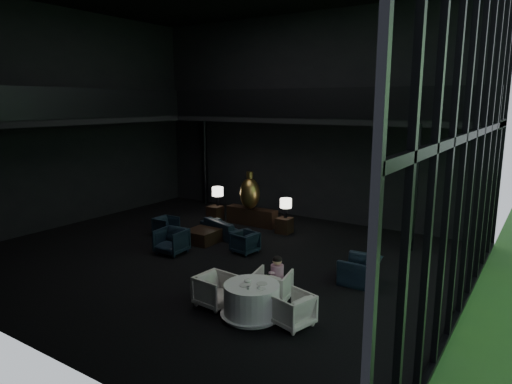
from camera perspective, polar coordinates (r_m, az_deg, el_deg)
The scene contains 33 objects.
floor at distance 14.06m, azimuth -5.41°, elevation -8.10°, with size 14.00×12.00×0.02m, color black.
wall_back at distance 18.34m, azimuth 6.31°, elevation 9.14°, with size 14.00×0.04×8.00m, color black.
wall_left at distance 18.52m, azimuth -22.99°, elevation 8.35°, with size 0.04×12.00×8.00m, color black.
curtain_wall at distance 10.42m, azimuth 25.69°, elevation 6.60°, with size 0.20×12.00×8.00m, color black, non-canonical shape.
mezzanine_left at distance 17.70m, azimuth -21.17°, elevation 8.40°, with size 2.00×12.00×0.25m, color black.
mezzanine_back at distance 17.00m, azimuth 7.78°, elevation 8.95°, with size 12.00×2.00×0.25m, color black.
railing_left at distance 16.88m, azimuth -19.30°, elevation 10.46°, with size 0.06×12.00×1.00m, color black.
railing_back at distance 16.09m, azimuth 6.26°, elevation 11.00°, with size 12.00×0.06×1.00m, color black.
column_nw at distance 21.02m, azimuth -6.43°, elevation 3.93°, with size 0.24×0.24×4.00m, color black.
column_ne at distance 14.98m, azimuth 19.08°, elevation 0.44°, with size 0.24×0.24×4.00m, color black.
console at distance 17.48m, azimuth -0.52°, elevation -3.07°, with size 2.07×0.47×0.66m, color black.
bronze_urn at distance 17.16m, azimuth -0.78°, elevation -0.13°, with size 0.76×0.76×1.42m.
side_table_left at distance 18.22m, azimuth -5.14°, elevation -2.66°, with size 0.52×0.52×0.57m, color black.
table_lamp_left at distance 18.18m, azimuth -4.82°, elevation -0.04°, with size 0.44×0.44×0.74m.
side_table_right at distance 16.44m, azimuth 3.55°, elevation -4.20°, with size 0.50×0.50×0.55m, color black.
table_lamp_right at distance 16.33m, azimuth 3.75°, elevation -1.50°, with size 0.42×0.42×0.70m.
sofa at distance 16.03m, azimuth -3.90°, elevation -4.18°, with size 2.01×0.59×0.78m, color #202E3E.
lounge_armchair_west at distance 16.42m, azimuth -11.17°, elevation -4.17°, with size 0.67×0.63×0.69m, color #1A2D3E.
lounge_armchair_east at distance 14.29m, azimuth -1.41°, elevation -6.27°, with size 0.67×0.63×0.69m, color black.
lounge_armchair_south at distance 14.42m, azimuth -10.54°, elevation -5.73°, with size 0.94×0.88×0.96m, color #1E2D3F.
window_armchair at distance 12.27m, azimuth 12.88°, elevation -9.10°, with size 1.00×0.65×0.88m, color #18242F.
coffee_table at distance 15.45m, azimuth -6.72°, elevation -5.50°, with size 0.98×0.98×0.44m, color black.
dining_table at distance 10.25m, azimuth -0.55°, elevation -13.66°, with size 1.38×1.38×0.75m.
dining_chair_north at distance 10.92m, azimuth 2.03°, elevation -11.35°, with size 0.87×0.81×0.90m, color beige.
dining_chair_east at distance 9.90m, azimuth 4.58°, elevation -14.26°, with size 0.75×0.70×0.77m, color white.
dining_chair_west at distance 10.78m, azimuth -5.10°, elevation -11.87°, with size 0.82×0.77×0.84m, color white.
child at distance 10.84m, azimuth 2.66°, elevation -9.67°, with size 0.31×0.31×0.66m.
plate_a at distance 10.02m, azimuth -1.40°, elevation -11.57°, with size 0.24×0.24×0.02m, color white.
plate_b at distance 10.10m, azimuth 0.74°, elevation -11.39°, with size 0.23×0.23×0.02m, color white.
saucer at distance 9.85m, azimuth 0.74°, elevation -11.99°, with size 0.16×0.16×0.01m, color white.
coffee_cup at distance 9.85m, azimuth 0.31°, elevation -11.78°, with size 0.07×0.07×0.06m, color white.
cereal_bowl at distance 10.16m, azimuth -1.04°, elevation -11.05°, with size 0.16×0.16×0.08m, color white.
cream_pot at distance 9.83m, azimuth -1.02°, elevation -11.88°, with size 0.06×0.06×0.06m, color #99999E.
Camera 1 is at (8.37, -10.31, 4.64)m, focal length 32.00 mm.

